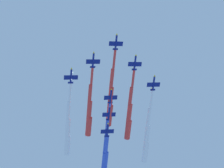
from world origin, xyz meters
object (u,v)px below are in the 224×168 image
Objects in this scene: jet_port_mid at (147,136)px; jet_starboard_outer at (105,159)px; jet_starboard_inner at (89,110)px; jet_starboard_mid at (68,128)px; jet_lead at (111,98)px; jet_port_outer at (106,145)px; jet_port_inner at (129,113)px.

jet_port_mid is 1.06× the size of jet_starboard_outer.
jet_starboard_mid is at bearing 112.19° from jet_starboard_inner.
jet_starboard_outer is (29.73, 10.54, 1.17)m from jet_starboard_mid.
jet_lead reaches higher than jet_port_outer.
jet_port_mid is at bearing -58.74° from jet_starboard_outer.
jet_port_outer is at bearing 98.14° from jet_port_inner.
jet_starboard_inner is 0.92× the size of jet_port_mid.
jet_port_outer is (19.54, 18.00, 2.13)m from jet_starboard_inner.
jet_port_mid is 31.55m from jet_starboard_outer.
jet_starboard_inner is 18.18m from jet_starboard_mid.
jet_lead is at bearing -158.63° from jet_port_mid.
jet_port_outer is at bearing -109.57° from jet_starboard_outer.
jet_port_inner is 1.00× the size of jet_starboard_outer.
jet_port_inner is 34.96m from jet_starboard_outer.
jet_port_mid is 26.44m from jet_port_outer.
jet_port_mid is at bearing 26.50° from jet_port_inner.
jet_port_inner reaches higher than jet_starboard_mid.
jet_lead is 32.96m from jet_port_mid.
jet_port_outer is at bearing 69.73° from jet_lead.
jet_port_inner reaches higher than jet_port_mid.
jet_lead is at bearing -110.27° from jet_port_outer.
jet_port_outer is at bearing 42.65° from jet_starboard_inner.
jet_starboard_mid is at bearing -177.44° from jet_port_outer.
jet_port_inner is at bearing -81.86° from jet_port_outer.
jet_port_mid reaches higher than jet_starboard_mid.
jet_starboard_inner is at bearing -67.81° from jet_starboard_mid.
jet_lead is 32.45m from jet_starboard_mid.
jet_port_outer reaches higher than jet_port_mid.
jet_port_mid is 1.01× the size of jet_starboard_mid.
jet_starboard_outer reaches higher than jet_starboard_inner.
jet_port_mid is at bearing -41.78° from jet_port_outer.
jet_lead is 31.55m from jet_port_outer.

